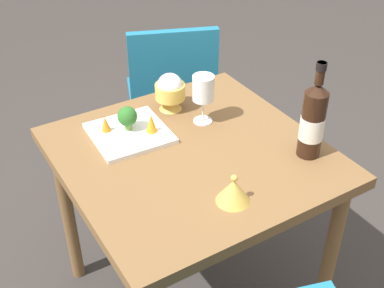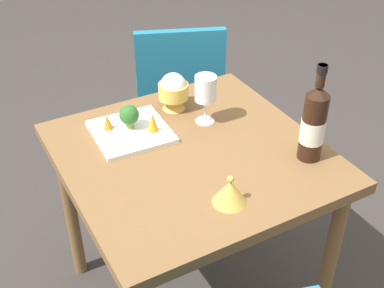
{
  "view_description": "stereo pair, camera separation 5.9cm",
  "coord_description": "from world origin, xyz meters",
  "px_view_note": "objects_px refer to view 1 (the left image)",
  "views": [
    {
      "loc": [
        0.7,
        1.15,
        1.7
      ],
      "look_at": [
        0.0,
        0.0,
        0.75
      ],
      "focal_mm": 47.64,
      "sensor_mm": 36.0,
      "label": 1
    },
    {
      "loc": [
        0.65,
        1.18,
        1.7
      ],
      "look_at": [
        0.0,
        0.0,
        0.75
      ],
      "focal_mm": 47.64,
      "sensor_mm": 36.0,
      "label": 2
    }
  ],
  "objects_px": {
    "wine_bottle": "(313,120)",
    "rice_bowl_lid": "(233,191)",
    "serving_plate": "(130,133)",
    "wine_glass": "(203,89)",
    "chair_by_wall": "(172,88)",
    "broccoli_floret": "(127,117)",
    "carrot_garnish_left": "(151,123)",
    "rice_bowl": "(170,91)",
    "carrot_garnish_right": "(106,124)"
  },
  "relations": [
    {
      "from": "rice_bowl",
      "to": "broccoli_floret",
      "type": "distance_m",
      "value": 0.21
    },
    {
      "from": "broccoli_floret",
      "to": "carrot_garnish_right",
      "type": "xyz_separation_m",
      "value": [
        0.07,
        -0.03,
        -0.02
      ]
    },
    {
      "from": "wine_bottle",
      "to": "rice_bowl_lid",
      "type": "relative_size",
      "value": 3.26
    },
    {
      "from": "rice_bowl",
      "to": "wine_bottle",
      "type": "bearing_deg",
      "value": 116.57
    },
    {
      "from": "chair_by_wall",
      "to": "rice_bowl_lid",
      "type": "xyz_separation_m",
      "value": [
        0.35,
        0.99,
        0.23
      ]
    },
    {
      "from": "serving_plate",
      "to": "wine_glass",
      "type": "bearing_deg",
      "value": 168.12
    },
    {
      "from": "carrot_garnish_right",
      "to": "rice_bowl",
      "type": "bearing_deg",
      "value": -172.37
    },
    {
      "from": "wine_bottle",
      "to": "rice_bowl_lid",
      "type": "bearing_deg",
      "value": 10.33
    },
    {
      "from": "wine_glass",
      "to": "broccoli_floret",
      "type": "relative_size",
      "value": 2.09
    },
    {
      "from": "rice_bowl_lid",
      "to": "wine_bottle",
      "type": "bearing_deg",
      "value": -169.67
    },
    {
      "from": "rice_bowl",
      "to": "broccoli_floret",
      "type": "xyz_separation_m",
      "value": [
        0.2,
        0.07,
        -0.01
      ]
    },
    {
      "from": "wine_glass",
      "to": "rice_bowl",
      "type": "height_order",
      "value": "wine_glass"
    },
    {
      "from": "wine_glass",
      "to": "carrot_garnish_right",
      "type": "height_order",
      "value": "wine_glass"
    },
    {
      "from": "rice_bowl",
      "to": "carrot_garnish_left",
      "type": "relative_size",
      "value": 2.1
    },
    {
      "from": "serving_plate",
      "to": "carrot_garnish_right",
      "type": "xyz_separation_m",
      "value": [
        0.07,
        -0.04,
        0.04
      ]
    },
    {
      "from": "wine_glass",
      "to": "serving_plate",
      "type": "xyz_separation_m",
      "value": [
        0.26,
        -0.06,
        -0.12
      ]
    },
    {
      "from": "rice_bowl",
      "to": "serving_plate",
      "type": "distance_m",
      "value": 0.23
    },
    {
      "from": "chair_by_wall",
      "to": "carrot_garnish_right",
      "type": "bearing_deg",
      "value": -115.85
    },
    {
      "from": "serving_plate",
      "to": "carrot_garnish_left",
      "type": "xyz_separation_m",
      "value": [
        -0.07,
        0.04,
        0.04
      ]
    },
    {
      "from": "wine_bottle",
      "to": "wine_glass",
      "type": "xyz_separation_m",
      "value": [
        0.18,
        -0.34,
        0.0
      ]
    },
    {
      "from": "chair_by_wall",
      "to": "wine_bottle",
      "type": "height_order",
      "value": "wine_bottle"
    },
    {
      "from": "wine_bottle",
      "to": "rice_bowl",
      "type": "distance_m",
      "value": 0.54
    },
    {
      "from": "rice_bowl_lid",
      "to": "broccoli_floret",
      "type": "relative_size",
      "value": 1.17
    },
    {
      "from": "rice_bowl",
      "to": "carrot_garnish_right",
      "type": "bearing_deg",
      "value": 7.63
    },
    {
      "from": "wine_bottle",
      "to": "carrot_garnish_left",
      "type": "height_order",
      "value": "wine_bottle"
    },
    {
      "from": "wine_glass",
      "to": "carrot_garnish_right",
      "type": "relative_size",
      "value": 3.22
    },
    {
      "from": "wine_bottle",
      "to": "carrot_garnish_left",
      "type": "distance_m",
      "value": 0.53
    },
    {
      "from": "rice_bowl",
      "to": "broccoli_floret",
      "type": "height_order",
      "value": "rice_bowl"
    },
    {
      "from": "wine_bottle",
      "to": "serving_plate",
      "type": "distance_m",
      "value": 0.61
    },
    {
      "from": "chair_by_wall",
      "to": "wine_glass",
      "type": "relative_size",
      "value": 4.75
    },
    {
      "from": "carrot_garnish_left",
      "to": "broccoli_floret",
      "type": "bearing_deg",
      "value": -41.2
    },
    {
      "from": "broccoli_floret",
      "to": "rice_bowl_lid",
      "type": "bearing_deg",
      "value": 102.33
    },
    {
      "from": "wine_bottle",
      "to": "broccoli_floret",
      "type": "distance_m",
      "value": 0.61
    },
    {
      "from": "carrot_garnish_left",
      "to": "carrot_garnish_right",
      "type": "xyz_separation_m",
      "value": [
        0.13,
        -0.08,
        -0.01
      ]
    },
    {
      "from": "carrot_garnish_right",
      "to": "carrot_garnish_left",
      "type": "bearing_deg",
      "value": 146.82
    },
    {
      "from": "chair_by_wall",
      "to": "carrot_garnish_left",
      "type": "xyz_separation_m",
      "value": [
        0.39,
        0.57,
        0.25
      ]
    },
    {
      "from": "wine_glass",
      "to": "serving_plate",
      "type": "bearing_deg",
      "value": -11.88
    },
    {
      "from": "wine_glass",
      "to": "rice_bowl_lid",
      "type": "height_order",
      "value": "wine_glass"
    },
    {
      "from": "carrot_garnish_left",
      "to": "rice_bowl",
      "type": "bearing_deg",
      "value": -139.34
    },
    {
      "from": "rice_bowl_lid",
      "to": "carrot_garnish_right",
      "type": "distance_m",
      "value": 0.53
    },
    {
      "from": "carrot_garnish_left",
      "to": "serving_plate",
      "type": "bearing_deg",
      "value": -31.61
    },
    {
      "from": "chair_by_wall",
      "to": "wine_glass",
      "type": "distance_m",
      "value": 0.69
    },
    {
      "from": "wine_bottle",
      "to": "broccoli_floret",
      "type": "bearing_deg",
      "value": -42.97
    },
    {
      "from": "chair_by_wall",
      "to": "wine_glass",
      "type": "xyz_separation_m",
      "value": [
        0.2,
        0.58,
        0.32
      ]
    },
    {
      "from": "broccoli_floret",
      "to": "chair_by_wall",
      "type": "bearing_deg",
      "value": -131.72
    },
    {
      "from": "chair_by_wall",
      "to": "rice_bowl",
      "type": "height_order",
      "value": "rice_bowl"
    },
    {
      "from": "wine_bottle",
      "to": "broccoli_floret",
      "type": "relative_size",
      "value": 3.8
    },
    {
      "from": "chair_by_wall",
      "to": "serving_plate",
      "type": "distance_m",
      "value": 0.73
    },
    {
      "from": "chair_by_wall",
      "to": "carrot_garnish_left",
      "type": "bearing_deg",
      "value": -103.26
    },
    {
      "from": "carrot_garnish_left",
      "to": "carrot_garnish_right",
      "type": "height_order",
      "value": "carrot_garnish_left"
    }
  ]
}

